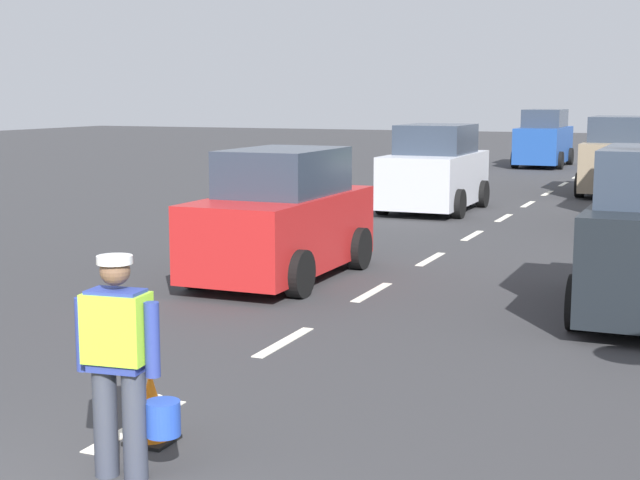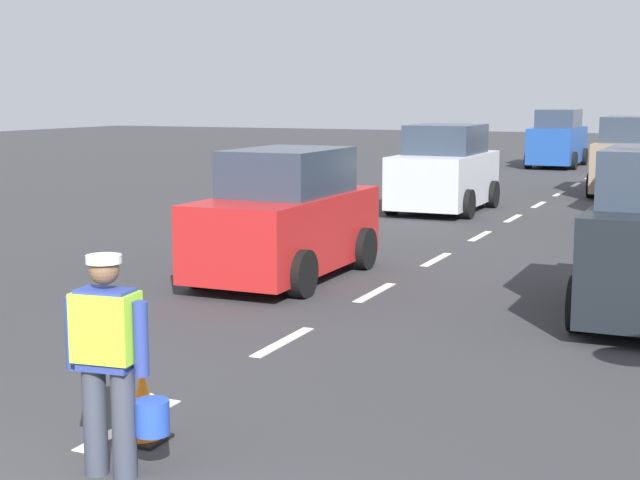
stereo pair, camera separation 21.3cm
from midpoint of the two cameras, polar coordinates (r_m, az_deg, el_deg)
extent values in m
plane|color=#333335|center=(25.40, 12.29, 2.18)|extent=(96.00, 96.00, 0.00)
cube|color=silver|center=(8.45, -11.68, -10.85)|extent=(0.14, 1.40, 0.01)
cube|color=silver|center=(10.93, -2.73, -6.15)|extent=(0.14, 1.40, 0.01)
cube|color=silver|center=(13.63, 2.71, -3.16)|extent=(0.14, 1.40, 0.01)
cube|color=silver|center=(16.43, 6.30, -1.15)|extent=(0.14, 1.40, 0.01)
cube|color=silver|center=(19.29, 8.84, 0.26)|extent=(0.14, 1.40, 0.01)
cube|color=silver|center=(22.19, 10.72, 1.31)|extent=(0.14, 1.40, 0.01)
cube|color=silver|center=(25.11, 12.16, 2.12)|extent=(0.14, 1.40, 0.01)
cube|color=silver|center=(28.05, 13.31, 2.76)|extent=(0.14, 1.40, 0.01)
cube|color=silver|center=(31.00, 14.23, 3.27)|extent=(0.14, 1.40, 0.01)
cube|color=silver|center=(33.96, 15.00, 3.70)|extent=(0.14, 1.40, 0.01)
cube|color=silver|center=(36.92, 15.64, 4.05)|extent=(0.14, 1.40, 0.01)
cube|color=silver|center=(39.89, 16.19, 4.35)|extent=(0.14, 1.40, 0.01)
cube|color=silver|center=(42.87, 16.66, 4.61)|extent=(0.14, 1.40, 0.01)
cube|color=silver|center=(45.85, 17.08, 4.84)|extent=(0.14, 1.40, 0.01)
cube|color=silver|center=(48.83, 17.44, 5.04)|extent=(0.14, 1.40, 0.01)
cube|color=silver|center=(51.81, 17.76, 5.21)|extent=(0.14, 1.40, 0.01)
cylinder|color=#383D4C|center=(7.34, -13.60, -10.62)|extent=(0.18, 0.18, 0.82)
cylinder|color=#383D4C|center=(7.23, -11.92, -10.87)|extent=(0.18, 0.18, 0.82)
cube|color=navy|center=(7.08, -12.96, -5.31)|extent=(0.42, 0.28, 0.60)
cube|color=#A5EA33|center=(7.07, -12.97, -5.16)|extent=(0.49, 0.33, 0.51)
cylinder|color=navy|center=(7.23, -14.89, -5.50)|extent=(0.11, 0.11, 0.55)
cylinder|color=navy|center=(6.96, -10.93, -5.91)|extent=(0.11, 0.11, 0.55)
sphere|color=brown|center=(6.99, -13.08, -1.81)|extent=(0.22, 0.22, 0.22)
cylinder|color=silver|center=(6.97, -13.11, -1.16)|extent=(0.26, 0.26, 0.06)
cylinder|color=#2347B7|center=(7.22, -10.27, -10.51)|extent=(0.26, 0.26, 0.26)
cube|color=black|center=(8.06, -10.84, -11.74)|extent=(0.36, 0.36, 0.03)
cone|color=orange|center=(7.96, -10.90, -9.69)|extent=(0.30, 0.30, 0.58)
cylinder|color=white|center=(7.95, -10.91, -9.49)|extent=(0.20, 0.20, 0.06)
cylinder|color=black|center=(14.09, 16.11, -1.72)|extent=(0.22, 0.68, 0.68)
cylinder|color=black|center=(11.78, 14.74, -3.67)|extent=(0.22, 0.68, 0.68)
cube|color=silver|center=(23.26, 6.65, 3.69)|extent=(1.79, 3.84, 1.22)
cube|color=#2D3847|center=(23.29, 6.75, 6.06)|extent=(1.57, 2.11, 0.70)
cylinder|color=black|center=(21.92, 8.05, 2.17)|extent=(0.22, 0.68, 0.68)
cylinder|color=black|center=(22.45, 3.53, 2.40)|extent=(0.22, 0.68, 0.68)
cylinder|color=black|center=(24.22, 9.49, 2.76)|extent=(0.22, 0.68, 0.68)
cylinder|color=black|center=(24.70, 5.36, 2.95)|extent=(0.22, 0.68, 0.68)
cube|color=gray|center=(28.32, 17.37, 4.35)|extent=(1.77, 4.24, 1.33)
cube|color=#2D3847|center=(28.17, 17.44, 6.40)|extent=(1.56, 2.33, 0.70)
cylinder|color=black|center=(29.76, 15.83, 3.64)|extent=(0.22, 0.68, 0.68)
cylinder|color=black|center=(27.16, 15.14, 3.21)|extent=(0.22, 0.68, 0.68)
cube|color=#1E4799|center=(38.60, 13.14, 5.61)|extent=(1.66, 4.22, 1.36)
cube|color=#2D3847|center=(38.66, 13.22, 7.14)|extent=(1.46, 2.32, 0.70)
cylinder|color=black|center=(37.20, 14.07, 4.66)|extent=(0.22, 0.68, 0.68)
cylinder|color=black|center=(37.50, 11.49, 4.78)|extent=(0.22, 0.68, 0.68)
cylinder|color=black|center=(39.79, 14.65, 4.89)|extent=(0.22, 0.68, 0.68)
cylinder|color=black|center=(40.06, 12.23, 5.00)|extent=(0.22, 0.68, 0.68)
cube|color=red|center=(14.57, -2.75, 0.54)|extent=(1.62, 3.86, 1.12)
cube|color=#2D3847|center=(14.55, -2.61, 4.13)|extent=(1.42, 2.12, 0.70)
cylinder|color=black|center=(13.22, -1.72, -2.05)|extent=(0.22, 0.68, 0.68)
cylinder|color=black|center=(13.98, -7.92, -1.54)|extent=(0.22, 0.68, 0.68)
cylinder|color=black|center=(15.40, 1.97, -0.51)|extent=(0.22, 0.68, 0.68)
cylinder|color=black|center=(16.05, -3.57, -0.14)|extent=(0.22, 0.68, 0.68)
camera|label=1|loc=(0.11, -90.54, -0.08)|focal=53.21mm
camera|label=2|loc=(0.11, 89.46, 0.08)|focal=53.21mm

